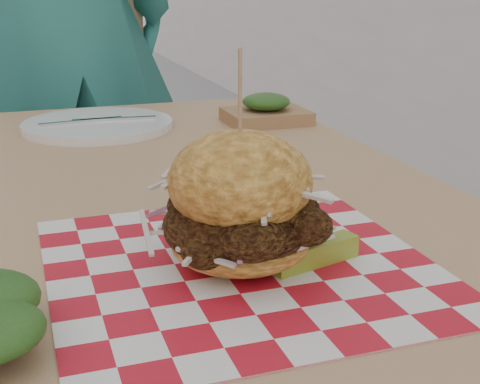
{
  "coord_description": "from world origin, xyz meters",
  "views": [
    {
      "loc": [
        0.15,
        -0.64,
        1.02
      ],
      "look_at": [
        0.34,
        -0.09,
        0.82
      ],
      "focal_mm": 50.0,
      "sensor_mm": 36.0,
      "label": 1
    }
  ],
  "objects": [
    {
      "name": "paper_liner",
      "position": [
        0.34,
        -0.09,
        0.75
      ],
      "size": [
        0.36,
        0.36,
        0.0
      ],
      "primitive_type": "cube",
      "color": "red",
      "rests_on": "patio_table"
    },
    {
      "name": "place_setting",
      "position": [
        0.29,
        0.56,
        0.76
      ],
      "size": [
        0.27,
        0.27,
        0.02
      ],
      "color": "white",
      "rests_on": "patio_table"
    },
    {
      "name": "pickle_spear",
      "position": [
        0.41,
        -0.11,
        0.76
      ],
      "size": [
        0.1,
        0.05,
        0.02
      ],
      "primitive_type": "cube",
      "rotation": [
        0.0,
        0.0,
        0.26
      ],
      "color": "olive",
      "rests_on": "paper_liner"
    },
    {
      "name": "kraft_tray",
      "position": [
        0.59,
        0.51,
        0.77
      ],
      "size": [
        0.15,
        0.12,
        0.06
      ],
      "color": "#9B7046",
      "rests_on": "patio_table"
    },
    {
      "name": "diner",
      "position": [
        0.26,
        1.1,
        0.93
      ],
      "size": [
        0.75,
        0.56,
        1.87
      ],
      "primitive_type": "imported",
      "rotation": [
        0.0,
        0.0,
        3.32
      ],
      "color": "#2A7C72",
      "rests_on": "ground"
    },
    {
      "name": "patio_table",
      "position": [
        0.29,
        0.17,
        0.67
      ],
      "size": [
        0.8,
        1.2,
        0.75
      ],
      "color": "tan",
      "rests_on": "ground"
    },
    {
      "name": "sandwich",
      "position": [
        0.34,
        -0.09,
        0.81
      ],
      "size": [
        0.18,
        0.18,
        0.2
      ],
      "color": "#EEAB43",
      "rests_on": "paper_liner"
    },
    {
      "name": "patio_chair",
      "position": [
        0.27,
        1.07,
        0.55
      ],
      "size": [
        0.5,
        0.5,
        0.95
      ],
      "rotation": [
        0.0,
        0.0,
        0.2
      ],
      "color": "tan",
      "rests_on": "ground"
    }
  ]
}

